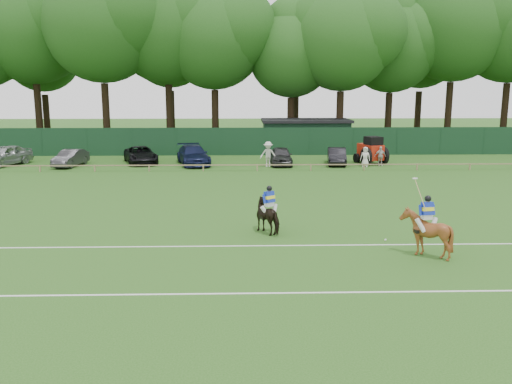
{
  "coord_description": "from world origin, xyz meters",
  "views": [
    {
      "loc": [
        -0.18,
        -21.78,
        6.36
      ],
      "look_at": [
        0.5,
        3.0,
        1.4
      ],
      "focal_mm": 38.0,
      "sensor_mm": 36.0,
      "label": 1
    }
  ],
  "objects_px": {
    "polo_ball": "(385,240)",
    "utility_shed": "(306,135)",
    "sedan_grey": "(71,158)",
    "sedan_silver": "(4,155)",
    "suv_black": "(141,155)",
    "spectator_mid": "(380,156)",
    "estate_black": "(337,156)",
    "horse_chestnut": "(426,233)",
    "spectator_right": "(365,157)",
    "sedan_navy": "(193,155)",
    "spectator_left": "(268,154)",
    "horse_dark": "(269,216)",
    "tractor": "(371,151)",
    "hatch_grey": "(281,156)"
  },
  "relations": [
    {
      "from": "horse_dark",
      "to": "sedan_silver",
      "type": "relative_size",
      "value": 0.37
    },
    {
      "from": "suv_black",
      "to": "spectator_left",
      "type": "xyz_separation_m",
      "value": [
        10.28,
        -2.12,
        0.3
      ]
    },
    {
      "from": "polo_ball",
      "to": "utility_shed",
      "type": "distance_m",
      "value": 30.49
    },
    {
      "from": "hatch_grey",
      "to": "utility_shed",
      "type": "xyz_separation_m",
      "value": [
        3.01,
        8.93,
        0.83
      ]
    },
    {
      "from": "sedan_silver",
      "to": "sedan_grey",
      "type": "relative_size",
      "value": 1.2
    },
    {
      "from": "horse_chestnut",
      "to": "estate_black",
      "type": "bearing_deg",
      "value": -101.13
    },
    {
      "from": "sedan_navy",
      "to": "utility_shed",
      "type": "bearing_deg",
      "value": 26.37
    },
    {
      "from": "spectator_mid",
      "to": "spectator_right",
      "type": "relative_size",
      "value": 0.99
    },
    {
      "from": "sedan_silver",
      "to": "polo_ball",
      "type": "height_order",
      "value": "sedan_silver"
    },
    {
      "from": "sedan_silver",
      "to": "suv_black",
      "type": "distance_m",
      "value": 10.6
    },
    {
      "from": "horse_dark",
      "to": "horse_chestnut",
      "type": "bearing_deg",
      "value": 113.0
    },
    {
      "from": "spectator_right",
      "to": "horse_chestnut",
      "type": "bearing_deg",
      "value": -74.84
    },
    {
      "from": "hatch_grey",
      "to": "tractor",
      "type": "bearing_deg",
      "value": 3.08
    },
    {
      "from": "sedan_navy",
      "to": "spectator_left",
      "type": "distance_m",
      "value": 6.08
    },
    {
      "from": "spectator_mid",
      "to": "utility_shed",
      "type": "distance_m",
      "value": 10.88
    },
    {
      "from": "suv_black",
      "to": "tractor",
      "type": "distance_m",
      "value": 18.7
    },
    {
      "from": "spectator_left",
      "to": "sedan_silver",
      "type": "bearing_deg",
      "value": 177.79
    },
    {
      "from": "spectator_right",
      "to": "tractor",
      "type": "height_order",
      "value": "tractor"
    },
    {
      "from": "sedan_grey",
      "to": "spectator_left",
      "type": "distance_m",
      "value": 15.51
    },
    {
      "from": "suv_black",
      "to": "spectator_right",
      "type": "height_order",
      "value": "spectator_right"
    },
    {
      "from": "tractor",
      "to": "spectator_mid",
      "type": "bearing_deg",
      "value": -87.17
    },
    {
      "from": "sedan_silver",
      "to": "sedan_navy",
      "type": "relative_size",
      "value": 0.9
    },
    {
      "from": "sedan_silver",
      "to": "sedan_navy",
      "type": "height_order",
      "value": "sedan_silver"
    },
    {
      "from": "sedan_navy",
      "to": "spectator_left",
      "type": "height_order",
      "value": "spectator_left"
    },
    {
      "from": "horse_dark",
      "to": "estate_black",
      "type": "bearing_deg",
      "value": -143.62
    },
    {
      "from": "suv_black",
      "to": "estate_black",
      "type": "bearing_deg",
      "value": -22.69
    },
    {
      "from": "suv_black",
      "to": "tractor",
      "type": "height_order",
      "value": "tractor"
    },
    {
      "from": "horse_dark",
      "to": "estate_black",
      "type": "relative_size",
      "value": 0.43
    },
    {
      "from": "horse_dark",
      "to": "suv_black",
      "type": "xyz_separation_m",
      "value": [
        -9.37,
        21.21,
        -0.06
      ]
    },
    {
      "from": "suv_black",
      "to": "spectator_left",
      "type": "bearing_deg",
      "value": -30.4
    },
    {
      "from": "suv_black",
      "to": "spectator_mid",
      "type": "relative_size",
      "value": 3.16
    },
    {
      "from": "utility_shed",
      "to": "horse_dark",
      "type": "bearing_deg",
      "value": -99.75
    },
    {
      "from": "hatch_grey",
      "to": "utility_shed",
      "type": "bearing_deg",
      "value": 72.17
    },
    {
      "from": "spectator_left",
      "to": "tractor",
      "type": "height_order",
      "value": "tractor"
    },
    {
      "from": "sedan_grey",
      "to": "polo_ball",
      "type": "distance_m",
      "value": 28.68
    },
    {
      "from": "utility_shed",
      "to": "tractor",
      "type": "xyz_separation_m",
      "value": [
        4.32,
        -8.64,
        -0.49
      ]
    },
    {
      "from": "horse_dark",
      "to": "sedan_navy",
      "type": "bearing_deg",
      "value": -111.94
    },
    {
      "from": "horse_chestnut",
      "to": "polo_ball",
      "type": "height_order",
      "value": "horse_chestnut"
    },
    {
      "from": "sedan_grey",
      "to": "sedan_silver",
      "type": "bearing_deg",
      "value": -175.57
    },
    {
      "from": "spectator_right",
      "to": "spectator_mid",
      "type": "bearing_deg",
      "value": 38.89
    },
    {
      "from": "hatch_grey",
      "to": "polo_ball",
      "type": "distance_m",
      "value": 21.71
    },
    {
      "from": "suv_black",
      "to": "estate_black",
      "type": "xyz_separation_m",
      "value": [
        15.84,
        -1.09,
        -0.01
      ]
    },
    {
      "from": "sedan_grey",
      "to": "polo_ball",
      "type": "bearing_deg",
      "value": -37.78
    },
    {
      "from": "sedan_silver",
      "to": "estate_black",
      "type": "height_order",
      "value": "sedan_silver"
    },
    {
      "from": "estate_black",
      "to": "spectator_left",
      "type": "height_order",
      "value": "spectator_left"
    },
    {
      "from": "suv_black",
      "to": "polo_ball",
      "type": "xyz_separation_m",
      "value": [
        14.11,
        -22.66,
        -0.63
      ]
    },
    {
      "from": "suv_black",
      "to": "polo_ball",
      "type": "bearing_deg",
      "value": -76.87
    },
    {
      "from": "suv_black",
      "to": "spectator_mid",
      "type": "distance_m",
      "value": 19.22
    },
    {
      "from": "horse_chestnut",
      "to": "sedan_grey",
      "type": "distance_m",
      "value": 30.79
    },
    {
      "from": "sedan_grey",
      "to": "estate_black",
      "type": "xyz_separation_m",
      "value": [
        21.06,
        0.4,
        0.01
      ]
    }
  ]
}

